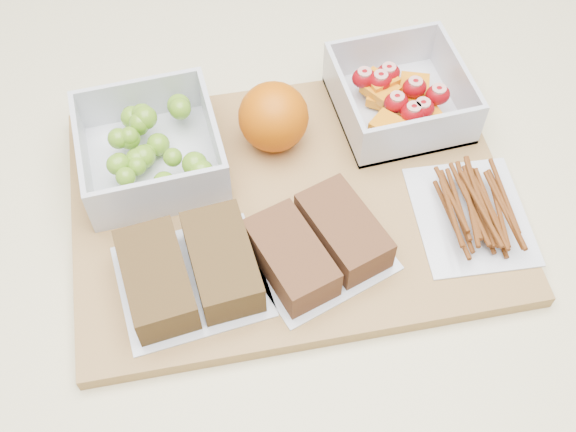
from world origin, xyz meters
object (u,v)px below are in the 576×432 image
(sandwich_bag_left, at_px, (190,271))
(pretzel_bag, at_px, (473,208))
(grape_container, at_px, (152,148))
(cutting_board, at_px, (291,204))
(orange, at_px, (273,117))
(fruit_container, at_px, (400,97))
(sandwich_bag_center, at_px, (317,245))

(sandwich_bag_left, bearing_deg, pretzel_bag, 0.21)
(grape_container, bearing_deg, cutting_board, -32.88)
(orange, xyz_separation_m, sandwich_bag_left, (-0.11, -0.14, -0.02))
(grape_container, distance_m, orange, 0.12)
(sandwich_bag_left, bearing_deg, grape_container, 94.19)
(fruit_container, distance_m, sandwich_bag_left, 0.29)
(grape_container, height_order, sandwich_bag_left, grape_container)
(grape_container, xyz_separation_m, sandwich_bag_left, (0.01, -0.14, -0.00))
(fruit_container, relative_size, sandwich_bag_center, 0.88)
(fruit_container, height_order, pretzel_bag, fruit_container)
(cutting_board, distance_m, fruit_container, 0.16)
(fruit_container, relative_size, pretzel_bag, 0.92)
(grape_container, relative_size, orange, 1.89)
(grape_container, relative_size, sandwich_bag_left, 0.99)
(cutting_board, bearing_deg, pretzel_bag, -17.48)
(fruit_container, bearing_deg, sandwich_bag_left, -149.52)
(orange, distance_m, sandwich_bag_center, 0.14)
(grape_container, height_order, sandwich_bag_center, grape_container)
(cutting_board, distance_m, grape_container, 0.15)
(fruit_container, bearing_deg, grape_container, -179.23)
(fruit_container, height_order, sandwich_bag_center, fruit_container)
(orange, height_order, sandwich_bag_center, orange)
(sandwich_bag_center, distance_m, pretzel_bag, 0.15)
(orange, relative_size, pretzel_bag, 0.51)
(fruit_container, xyz_separation_m, orange, (-0.14, -0.00, 0.01))
(sandwich_bag_center, bearing_deg, cutting_board, 95.41)
(grape_container, relative_size, pretzel_bag, 0.96)
(cutting_board, distance_m, orange, 0.09)
(sandwich_bag_left, relative_size, sandwich_bag_center, 0.92)
(pretzel_bag, bearing_deg, sandwich_bag_left, -179.79)
(sandwich_bag_left, xyz_separation_m, pretzel_bag, (0.27, 0.00, -0.01))
(sandwich_bag_center, relative_size, pretzel_bag, 1.05)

